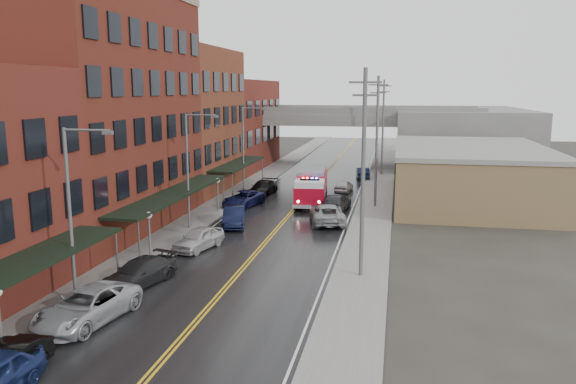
{
  "coord_description": "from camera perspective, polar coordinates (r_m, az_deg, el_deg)",
  "views": [
    {
      "loc": [
        9.04,
        -16.57,
        10.84
      ],
      "look_at": [
        0.87,
        25.24,
        3.0
      ],
      "focal_mm": 35.0,
      "sensor_mm": 36.0,
      "label": 1
    }
  ],
  "objects": [
    {
      "name": "brick_building_c",
      "position": [
        61.38,
        -10.39,
        7.14
      ],
      "size": [
        9.0,
        15.0,
        15.0
      ],
      "primitive_type": "cube",
      "color": "brown",
      "rests_on": "ground"
    },
    {
      "name": "street_lamp_0",
      "position": [
        29.64,
        -20.93,
        -1.27
      ],
      "size": [
        2.64,
        0.22,
        9.0
      ],
      "color": "#59595B",
      "rests_on": "ground"
    },
    {
      "name": "curb_right",
      "position": [
        47.92,
        6.72,
        -2.63
      ],
      "size": [
        0.3,
        160.0,
        0.15
      ],
      "primitive_type": "cube",
      "color": "gray",
      "rests_on": "ground"
    },
    {
      "name": "utility_pole_2",
      "position": [
        71.74,
        9.62,
        6.66
      ],
      "size": [
        1.8,
        0.24,
        12.0
      ],
      "color": "#59595B",
      "rests_on": "ground"
    },
    {
      "name": "brick_building_far",
      "position": [
        78.0,
        -5.66,
        6.82
      ],
      "size": [
        9.0,
        20.0,
        12.0
      ],
      "primitive_type": "cube",
      "color": "maroon",
      "rests_on": "ground"
    },
    {
      "name": "awning_2",
      "position": [
        59.93,
        -5.06,
        2.86
      ],
      "size": [
        2.6,
        13.0,
        3.09
      ],
      "color": "black",
      "rests_on": "ground"
    },
    {
      "name": "globe_lamp_1",
      "position": [
        37.04,
        -13.94,
        -3.2
      ],
      "size": [
        0.44,
        0.44,
        3.12
      ],
      "color": "#59595B",
      "rests_on": "ground"
    },
    {
      "name": "globe_lamp_2",
      "position": [
        49.8,
        -7.18,
        0.48
      ],
      "size": [
        0.44,
        0.44,
        3.12
      ],
      "color": "#59595B",
      "rests_on": "ground"
    },
    {
      "name": "utility_pole_1",
      "position": [
        51.8,
        9.01,
        5.28
      ],
      "size": [
        1.8,
        0.24,
        12.0
      ],
      "color": "#59595B",
      "rests_on": "ground"
    },
    {
      "name": "tan_building",
      "position": [
        57.61,
        17.87,
        1.6
      ],
      "size": [
        14.0,
        22.0,
        5.0
      ],
      "primitive_type": "cube",
      "color": "brown",
      "rests_on": "ground"
    },
    {
      "name": "parked_car_right_3",
      "position": [
        69.32,
        7.59,
        1.93
      ],
      "size": [
        1.99,
        4.41,
        1.4
      ],
      "primitive_type": "imported",
      "rotation": [
        0.0,
        0.0,
        3.26
      ],
      "color": "black",
      "rests_on": "ground"
    },
    {
      "name": "parked_car_left_6",
      "position": [
        52.68,
        -4.55,
        -0.69
      ],
      "size": [
        3.52,
        5.58,
        1.43
      ],
      "primitive_type": "imported",
      "rotation": [
        0.0,
        0.0,
        -0.24
      ],
      "color": "#111541",
      "rests_on": "ground"
    },
    {
      "name": "parked_car_left_7",
      "position": [
        58.28,
        -2.56,
        0.43
      ],
      "size": [
        2.53,
        5.22,
        1.47
      ],
      "primitive_type": "imported",
      "rotation": [
        0.0,
        0.0,
        -0.1
      ],
      "color": "black",
      "rests_on": "ground"
    },
    {
      "name": "parked_car_left_3",
      "position": [
        32.75,
        -14.86,
        -7.92
      ],
      "size": [
        3.33,
        5.37,
        1.45
      ],
      "primitive_type": "imported",
      "rotation": [
        0.0,
        0.0,
        -0.28
      ],
      "color": "black",
      "rests_on": "ground"
    },
    {
      "name": "sidewalk_left",
      "position": [
        50.51,
        -8.1,
        -1.98
      ],
      "size": [
        3.0,
        160.0,
        0.15
      ],
      "primitive_type": "cube",
      "color": "slate",
      "rests_on": "ground"
    },
    {
      "name": "awning_1",
      "position": [
        43.6,
        -11.43,
        -0.16
      ],
      "size": [
        2.6,
        18.0,
        3.09
      ],
      "color": "black",
      "rests_on": "ground"
    },
    {
      "name": "fire_truck",
      "position": [
        53.65,
        2.4,
        0.62
      ],
      "size": [
        4.12,
        8.89,
        3.16
      ],
      "rotation": [
        0.0,
        0.0,
        0.09
      ],
      "color": "#A0071B",
      "rests_on": "ground"
    },
    {
      "name": "street_lamp_2",
      "position": [
        58.95,
        -4.35,
        4.89
      ],
      "size": [
        2.64,
        0.22,
        9.0
      ],
      "color": "#59595B",
      "rests_on": "ground"
    },
    {
      "name": "parked_car_right_0",
      "position": [
        45.98,
        3.99,
        -2.21
      ],
      "size": [
        3.82,
        6.22,
        1.61
      ],
      "primitive_type": "imported",
      "rotation": [
        0.0,
        0.0,
        3.35
      ],
      "color": "gray",
      "rests_on": "ground"
    },
    {
      "name": "parked_car_right_1",
      "position": [
        50.69,
        4.87,
        -1.07
      ],
      "size": [
        2.59,
        5.46,
        1.54
      ],
      "primitive_type": "imported",
      "rotation": [
        0.0,
        0.0,
        3.06
      ],
      "color": "#2A2A2D",
      "rests_on": "ground"
    },
    {
      "name": "sidewalk_right",
      "position": [
        47.83,
        8.69,
        -2.7
      ],
      "size": [
        3.0,
        160.0,
        0.15
      ],
      "primitive_type": "cube",
      "color": "slate",
      "rests_on": "ground"
    },
    {
      "name": "street_lamp_1",
      "position": [
        43.83,
        -9.89,
        2.86
      ],
      "size": [
        2.64,
        0.22,
        9.0
      ],
      "color": "#59595B",
      "rests_on": "ground"
    },
    {
      "name": "utility_pole_0",
      "position": [
        31.95,
        7.65,
        2.18
      ],
      "size": [
        1.8,
        0.24,
        12.0
      ],
      "color": "#59595B",
      "rests_on": "ground"
    },
    {
      "name": "awning_0",
      "position": [
        27.53,
        -26.72,
        -7.29
      ],
      "size": [
        2.6,
        16.0,
        3.09
      ],
      "color": "black",
      "rests_on": "ground"
    },
    {
      "name": "right_far_block",
      "position": [
        87.3,
        16.98,
        5.48
      ],
      "size": [
        18.0,
        30.0,
        8.0
      ],
      "primitive_type": "cube",
      "color": "slate",
      "rests_on": "ground"
    },
    {
      "name": "parked_car_left_4",
      "position": [
        39.02,
        -9.07,
        -4.69
      ],
      "size": [
        2.86,
        4.74,
        1.51
      ],
      "primitive_type": "imported",
      "rotation": [
        0.0,
        0.0,
        -0.26
      ],
      "color": "#B2B2B2",
      "rests_on": "ground"
    },
    {
      "name": "curb_left",
      "position": [
        50.0,
        -6.31,
        -2.07
      ],
      "size": [
        0.3,
        160.0,
        0.15
      ],
      "primitive_type": "cube",
      "color": "gray",
      "rests_on": "ground"
    },
    {
      "name": "overpass",
      "position": [
        79.24,
        4.51,
        6.88
      ],
      "size": [
        40.0,
        10.0,
        7.5
      ],
      "color": "slate",
      "rests_on": "ground"
    },
    {
      "name": "parked_car_right_2",
      "position": [
        60.11,
        5.7,
        0.63
      ],
      "size": [
        1.93,
        4.03,
        1.33
      ],
      "primitive_type": "imported",
      "rotation": [
        0.0,
        0.0,
        3.05
      ],
      "color": "silver",
      "rests_on": "ground"
    },
    {
      "name": "parked_car_left_2",
      "position": [
        28.46,
        -19.74,
        -10.88
      ],
      "size": [
        3.57,
        6.09,
        1.59
      ],
      "primitive_type": "imported",
      "rotation": [
        0.0,
        0.0,
        -0.17
      ],
      "color": "#9FA2A7",
      "rests_on": "ground"
    },
    {
      "name": "parked_car_left_1",
      "position": [
        24.16,
        -26.88,
        -15.54
      ],
      "size": [
        1.75,
        4.43,
        1.43
      ],
      "primitive_type": "imported",
      "rotation": [
        0.0,
        0.0,
        0.05
      ],
      "color": "black",
      "rests_on": "ground"
    },
    {
      "name": "road",
      "position": [
        48.66,
        0.06,
        -2.43
      ],
      "size": [
        11.0,
        160.0,
        0.02
      ],
      "primitive_type": "cube",
      "color": "black",
      "rests_on": "ground"
    },
    {
      "name": "brick_building_b",
      "position": [
        45.48,
        -18.55,
        7.57
      ],
      "size": [
        9.0,
        20.0,
        18.0
      ],
      "primitive_type": "cube",
      "color": "#5C2518",
      "rests_on": "ground"
    },
    {
      "name": "parked_car_left_5",
      "position": [
        45.1,
        -5.52,
        -2.51
      ],
      "size": [
        2.76,
        4.99,
        1.56
      ],
      "primitive_type": "imported",
      "rotation": [
        0.0,
        0.0,
        0.25
      ],
      "color": "black",
      "rests_on": "ground"
    }
  ]
}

